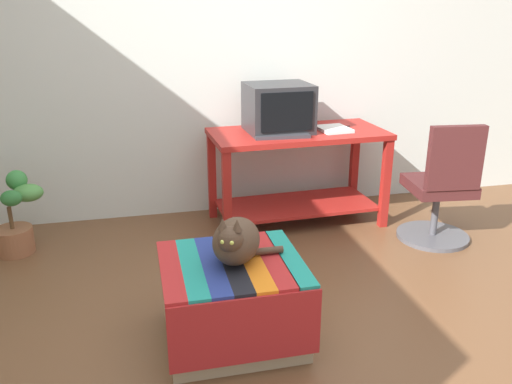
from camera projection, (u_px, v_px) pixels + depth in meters
The scene contains 11 objects.
ground_plane at pixel (298, 350), 2.67m from camera, with size 14.00×14.00×0.00m, color brown.
back_wall at pixel (223, 50), 4.11m from camera, with size 8.00×0.10×2.60m, color silver.
desk at pixel (297, 161), 4.07m from camera, with size 1.34×0.68×0.73m.
tv_monitor at pixel (278, 108), 3.93m from camera, with size 0.48×0.43×0.35m.
keyboard at pixel (281, 135), 3.81m from camera, with size 0.40×0.15×0.02m, color #333338.
book at pixel (334, 129), 4.01m from camera, with size 0.22×0.26×0.02m, color white.
ottoman_with_blanket at pixel (233, 301), 2.69m from camera, with size 0.71×0.65×0.44m.
cat at pixel (236, 241), 2.57m from camera, with size 0.42×0.38×0.28m.
potted_plant at pixel (11, 213), 3.61m from camera, with size 0.44×0.29×0.61m.
office_chair at pixel (442, 191), 3.75m from camera, with size 0.52×0.52×0.89m.
pen at pixel (342, 127), 4.11m from camera, with size 0.01×0.01×0.14m, color black.
Camera 1 is at (-0.72, -2.13, 1.65)m, focal length 37.13 mm.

